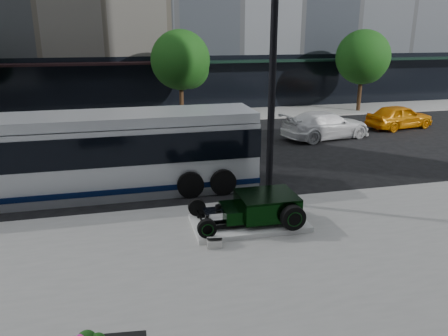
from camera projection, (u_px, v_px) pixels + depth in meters
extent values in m
plane|color=black|center=(206.00, 186.00, 16.83)|extent=(120.00, 120.00, 0.00)
cube|color=gray|center=(165.00, 117.00, 29.78)|extent=(70.00, 4.00, 0.12)
cube|color=black|center=(10.00, 89.00, 28.97)|extent=(22.00, 0.50, 4.00)
cube|color=black|center=(327.00, 80.00, 34.16)|extent=(24.00, 0.50, 4.00)
cube|color=black|center=(4.00, 65.00, 27.93)|extent=(22.00, 1.60, 0.15)
cube|color=black|center=(332.00, 60.00, 33.12)|extent=(24.00, 1.60, 0.15)
cylinder|color=black|center=(182.00, 99.00, 28.67)|extent=(0.28, 0.28, 2.60)
sphere|color=#123D10|center=(180.00, 60.00, 27.91)|extent=(3.80, 3.80, 3.80)
sphere|color=#123D10|center=(189.00, 69.00, 28.50)|extent=(2.60, 2.60, 2.60)
cylinder|color=black|center=(360.00, 93.00, 31.60)|extent=(0.28, 0.28, 2.60)
sphere|color=#123D10|center=(363.00, 57.00, 30.84)|extent=(3.80, 3.80, 3.80)
sphere|color=#123D10|center=(367.00, 65.00, 31.44)|extent=(2.60, 2.60, 2.60)
cube|color=silver|center=(249.00, 223.00, 13.15)|extent=(3.40, 1.80, 0.15)
cube|color=black|center=(254.00, 224.00, 12.68)|extent=(3.00, 0.08, 0.10)
cube|color=black|center=(245.00, 212.00, 13.52)|extent=(3.00, 0.08, 0.10)
cube|color=black|center=(267.00, 205.00, 13.12)|extent=(1.70, 1.45, 0.62)
cube|color=black|center=(267.00, 195.00, 13.02)|extent=(1.70, 1.45, 0.06)
cube|color=black|center=(231.00, 212.00, 12.91)|extent=(0.55, 1.05, 0.38)
cube|color=silver|center=(213.00, 216.00, 12.80)|extent=(0.55, 0.55, 0.34)
cylinder|color=black|center=(218.00, 207.00, 12.75)|extent=(0.18, 0.18, 0.10)
cylinder|color=black|center=(202.00, 221.00, 12.75)|extent=(0.06, 1.55, 0.06)
cylinder|color=black|center=(293.00, 218.00, 12.47)|extent=(0.72, 0.24, 0.72)
cylinder|color=black|center=(295.00, 219.00, 12.35)|extent=(0.37, 0.02, 0.37)
torus|color=#0A3B0F|center=(295.00, 220.00, 12.34)|extent=(0.44, 0.02, 0.44)
cylinder|color=black|center=(273.00, 197.00, 14.04)|extent=(0.72, 0.24, 0.72)
cylinder|color=black|center=(271.00, 195.00, 14.16)|extent=(0.37, 0.02, 0.37)
torus|color=#0A3B0F|center=(271.00, 195.00, 14.17)|extent=(0.44, 0.02, 0.44)
cylinder|color=black|center=(207.00, 228.00, 12.00)|extent=(0.54, 0.16, 0.54)
cylinder|color=black|center=(208.00, 230.00, 11.92)|extent=(0.28, 0.02, 0.28)
torus|color=#0A3B0F|center=(208.00, 230.00, 11.91)|extent=(0.34, 0.02, 0.34)
cylinder|color=black|center=(197.00, 207.00, 13.44)|extent=(0.54, 0.16, 0.54)
cylinder|color=black|center=(196.00, 206.00, 13.52)|extent=(0.28, 0.02, 0.28)
torus|color=#0A3B0F|center=(196.00, 206.00, 13.53)|extent=(0.34, 0.02, 0.34)
cube|color=silver|center=(214.00, 243.00, 11.86)|extent=(0.44, 0.36, 0.22)
cube|color=black|center=(214.00, 239.00, 11.82)|extent=(0.44, 0.34, 0.15)
cylinder|color=black|center=(272.00, 91.00, 13.79)|extent=(0.23, 0.23, 7.59)
cylinder|color=black|center=(268.00, 200.00, 14.91)|extent=(0.42, 0.42, 0.19)
cube|color=silver|center=(91.00, 160.00, 15.77)|extent=(12.00, 2.55, 2.55)
cube|color=#07163E|center=(93.00, 182.00, 16.03)|extent=(12.05, 2.60, 0.20)
cube|color=black|center=(89.00, 144.00, 15.60)|extent=(12.05, 2.60, 1.05)
cube|color=silver|center=(87.00, 119.00, 15.32)|extent=(12.00, 2.40, 0.35)
cube|color=black|center=(251.00, 143.00, 17.05)|extent=(0.06, 2.30, 1.70)
cylinder|color=black|center=(190.00, 185.00, 15.57)|extent=(0.96, 0.28, 0.96)
cylinder|color=black|center=(180.00, 164.00, 17.98)|extent=(0.96, 0.28, 0.96)
cylinder|color=black|center=(223.00, 182.00, 15.84)|extent=(0.96, 0.28, 0.96)
cylinder|color=black|center=(208.00, 162.00, 18.25)|extent=(0.96, 0.28, 0.96)
imported|color=white|center=(326.00, 125.00, 24.05)|extent=(5.45, 3.04, 1.49)
imported|color=orange|center=(400.00, 117.00, 26.51)|extent=(4.49, 2.46, 1.45)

